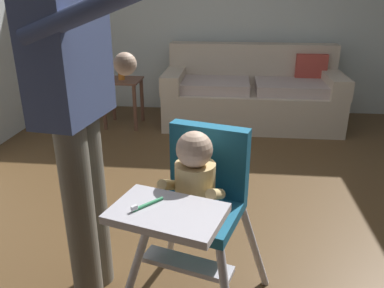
# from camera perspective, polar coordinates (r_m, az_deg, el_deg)

# --- Properties ---
(ground) EXTENTS (6.06, 6.73, 0.10)m
(ground) POSITION_cam_1_polar(r_m,az_deg,el_deg) (2.68, 4.30, -11.88)
(ground) COLOR brown
(wall_far) EXTENTS (5.26, 0.06, 2.59)m
(wall_far) POSITION_cam_1_polar(r_m,az_deg,el_deg) (4.83, 5.87, 20.07)
(wall_far) COLOR silver
(wall_far) RESTS_ON ground
(couch) EXTENTS (1.92, 0.86, 0.86)m
(couch) POSITION_cam_1_polar(r_m,az_deg,el_deg) (4.45, 8.81, 7.23)
(couch) COLOR beige
(couch) RESTS_ON ground
(high_chair) EXTENTS (0.74, 0.83, 0.92)m
(high_chair) POSITION_cam_1_polar(r_m,az_deg,el_deg) (1.67, 0.71, -7.22)
(high_chair) COLOR silver
(high_chair) RESTS_ON ground
(adult_standing) EXTENTS (0.51, 0.55, 1.68)m
(adult_standing) POSITION_cam_1_polar(r_m,az_deg,el_deg) (1.74, -16.68, 4.82)
(adult_standing) COLOR #6C665A
(adult_standing) RESTS_ON ground
(side_table) EXTENTS (0.40, 0.40, 0.52)m
(side_table) POSITION_cam_1_polar(r_m,az_deg,el_deg) (4.37, -10.14, 7.53)
(side_table) COLOR brown
(side_table) RESTS_ON ground
(sippy_cup) EXTENTS (0.07, 0.07, 0.10)m
(sippy_cup) POSITION_cam_1_polar(r_m,az_deg,el_deg) (4.33, -10.35, 9.97)
(sippy_cup) COLOR orange
(sippy_cup) RESTS_ON side_table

